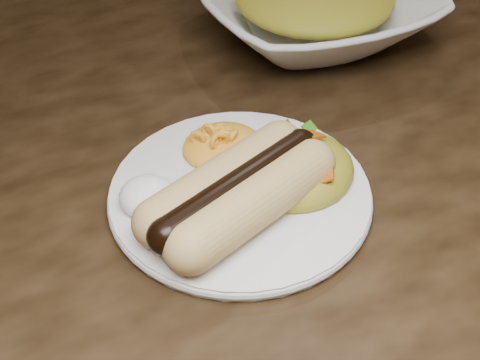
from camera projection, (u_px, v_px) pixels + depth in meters
name	position (u px, v px, depth m)	size (l,w,h in m)	color
table	(90.00, 250.00, 0.65)	(1.60, 0.90, 0.75)	black
plate	(240.00, 194.00, 0.57)	(0.22, 0.22, 0.01)	white
hotdog	(238.00, 191.00, 0.53)	(0.15, 0.11, 0.04)	#D4BE7C
mac_and_cheese	(222.00, 137.00, 0.59)	(0.07, 0.07, 0.03)	yellow
sour_cream	(147.00, 191.00, 0.54)	(0.05, 0.05, 0.03)	white
taco_salad	(294.00, 159.00, 0.56)	(0.11, 0.10, 0.05)	orange
serving_bowl	(313.00, 7.00, 0.76)	(0.26, 0.26, 0.06)	white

